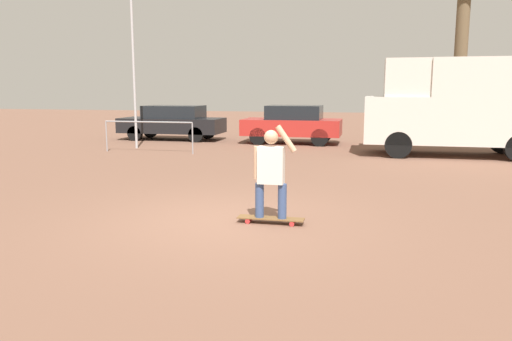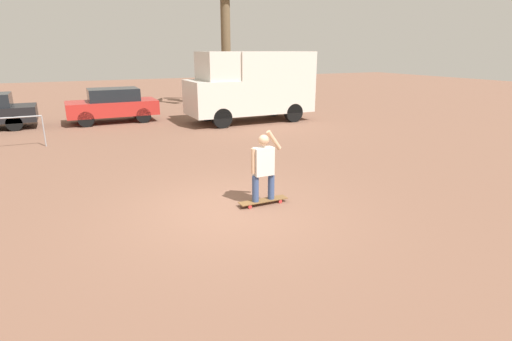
{
  "view_description": "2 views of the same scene",
  "coord_description": "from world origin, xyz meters",
  "px_view_note": "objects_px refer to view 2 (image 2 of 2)",
  "views": [
    {
      "loc": [
        2.32,
        -7.71,
        2.14
      ],
      "look_at": [
        0.5,
        0.1,
        0.83
      ],
      "focal_mm": 35.0,
      "sensor_mm": 36.0,
      "label": 1
    },
    {
      "loc": [
        -2.81,
        -7.14,
        3.16
      ],
      "look_at": [
        0.7,
        0.15,
        0.71
      ],
      "focal_mm": 28.0,
      "sensor_mm": 36.0,
      "label": 2
    }
  ],
  "objects_px": {
    "camper_van": "(252,84)",
    "person_skateboarder": "(263,164)",
    "parked_car_red": "(113,105)",
    "skateboard": "(263,201)"
  },
  "relations": [
    {
      "from": "skateboard",
      "to": "parked_car_red",
      "type": "height_order",
      "value": "parked_car_red"
    },
    {
      "from": "camper_van",
      "to": "parked_car_red",
      "type": "bearing_deg",
      "value": 156.31
    },
    {
      "from": "camper_van",
      "to": "parked_car_red",
      "type": "distance_m",
      "value": 6.38
    },
    {
      "from": "person_skateboarder",
      "to": "camper_van",
      "type": "distance_m",
      "value": 10.44
    },
    {
      "from": "skateboard",
      "to": "camper_van",
      "type": "xyz_separation_m",
      "value": [
        4.23,
        9.51,
        1.6
      ]
    },
    {
      "from": "person_skateboarder",
      "to": "parked_car_red",
      "type": "distance_m",
      "value": 12.16
    },
    {
      "from": "parked_car_red",
      "to": "skateboard",
      "type": "bearing_deg",
      "value": -82.62
    },
    {
      "from": "camper_van",
      "to": "person_skateboarder",
      "type": "bearing_deg",
      "value": -113.97
    },
    {
      "from": "person_skateboarder",
      "to": "camper_van",
      "type": "relative_size",
      "value": 0.27
    },
    {
      "from": "parked_car_red",
      "to": "person_skateboarder",
      "type": "bearing_deg",
      "value": -82.63
    }
  ]
}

